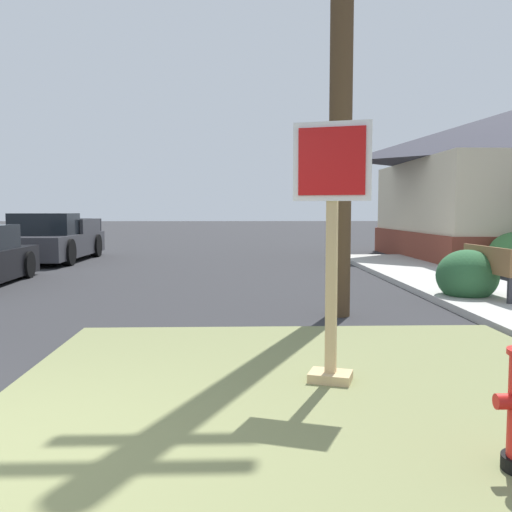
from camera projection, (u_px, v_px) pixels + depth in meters
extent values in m
cube|color=olive|center=(314.00, 392.00, 4.69)|extent=(5.16, 4.99, 0.08)
cube|color=#B2AFA8|center=(501.00, 300.00, 9.36)|extent=(2.20, 18.25, 0.12)
cylinder|color=red|center=(503.00, 402.00, 3.16)|extent=(0.08, 0.09, 0.09)
cube|color=tan|center=(332.00, 257.00, 4.79)|extent=(0.11, 0.11, 2.17)
cube|color=tan|center=(330.00, 376.00, 4.87)|extent=(0.43, 0.38, 0.08)
cube|color=white|center=(332.00, 161.00, 4.67)|extent=(0.63, 0.23, 0.66)
cube|color=red|center=(331.00, 161.00, 4.66)|extent=(0.54, 0.20, 0.56)
cylinder|color=black|center=(146.00, 344.00, 6.54)|extent=(0.70, 0.70, 0.02)
cylinder|color=black|center=(27.00, 265.00, 12.94)|extent=(0.24, 0.63, 0.62)
sphere|color=red|center=(25.00, 255.00, 13.66)|extent=(0.12, 0.12, 0.12)
cube|color=#38383D|center=(53.00, 245.00, 17.33)|extent=(1.97, 5.12, 0.68)
cube|color=black|center=(45.00, 225.00, 16.57)|extent=(1.73, 1.33, 0.68)
cube|color=#38383D|center=(91.00, 226.00, 18.21)|extent=(0.10, 2.15, 0.44)
cube|color=#38383D|center=(33.00, 226.00, 18.15)|extent=(0.10, 2.15, 0.44)
cube|color=#38383D|center=(76.00, 225.00, 19.78)|extent=(1.76, 0.10, 0.44)
cylinder|color=black|center=(68.00, 252.00, 15.84)|extent=(0.26, 0.76, 0.76)
cylinder|color=black|center=(2.00, 252.00, 15.78)|extent=(0.26, 0.76, 0.76)
cylinder|color=black|center=(96.00, 246.00, 18.90)|extent=(0.26, 0.76, 0.76)
cylinder|color=black|center=(41.00, 246.00, 18.84)|extent=(0.26, 0.76, 0.76)
cube|color=brown|center=(496.00, 271.00, 9.35)|extent=(0.48, 1.59, 0.06)
cube|color=brown|center=(486.00, 258.00, 9.32)|extent=(0.13, 1.58, 0.38)
cube|color=#2D2D33|center=(476.00, 279.00, 10.07)|extent=(0.36, 0.08, 0.41)
ellipsoid|color=#2D6037|center=(467.00, 276.00, 9.54)|extent=(1.03, 1.03, 0.90)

